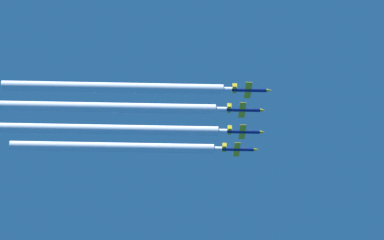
% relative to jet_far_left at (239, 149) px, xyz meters
% --- Properties ---
extents(jet_far_left, '(7.36, 10.72, 2.58)m').
position_rel_jet_far_left_xyz_m(jet_far_left, '(0.00, 0.00, 0.00)').
color(jet_far_left, navy).
extents(jet_inner_left, '(7.36, 10.72, 2.58)m').
position_rel_jet_far_left_xyz_m(jet_inner_left, '(9.21, 0.95, 0.06)').
color(jet_inner_left, navy).
extents(jet_center, '(7.36, 10.72, 2.58)m').
position_rel_jet_far_left_xyz_m(jet_center, '(19.33, 0.25, 0.61)').
color(jet_center, navy).
extents(jet_inner_right, '(7.36, 10.72, 2.58)m').
position_rel_jet_far_left_xyz_m(jet_inner_right, '(29.74, 1.07, -0.02)').
color(jet_inner_right, navy).
extents(smoke_trail_far_left, '(2.66, 59.73, 2.66)m').
position_rel_jet_far_left_xyz_m(smoke_trail_far_left, '(0.00, -34.79, -0.03)').
color(smoke_trail_far_left, white).
extents(smoke_trail_inner_left, '(2.66, 64.65, 2.66)m').
position_rel_jet_far_left_xyz_m(smoke_trail_inner_left, '(9.21, -36.29, 0.04)').
color(smoke_trail_inner_left, white).
extents(smoke_trail_center, '(2.66, 77.13, 2.66)m').
position_rel_jet_far_left_xyz_m(smoke_trail_center, '(19.33, -43.22, 0.58)').
color(smoke_trail_center, white).
extents(smoke_trail_inner_right, '(2.66, 60.09, 2.66)m').
position_rel_jet_far_left_xyz_m(smoke_trail_inner_right, '(29.74, -33.89, -0.04)').
color(smoke_trail_inner_right, white).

